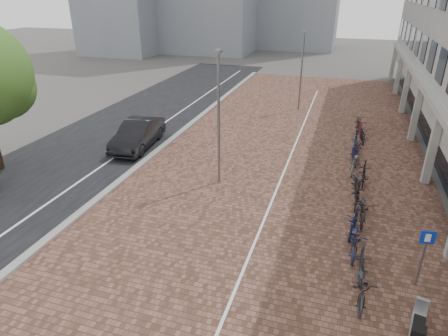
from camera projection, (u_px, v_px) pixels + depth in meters
ground at (167, 281)px, 12.31m from camera, size 140.00×140.00×0.00m
plaza_brick at (289, 151)px, 22.12m from camera, size 14.50×42.00×0.04m
street_asphalt at (120, 131)px, 25.15m from camera, size 8.00×50.00×0.03m
curb at (175, 137)px, 24.05m from camera, size 0.35×42.00×0.14m
lane_line at (148, 134)px, 24.59m from camera, size 0.12×44.00×0.00m
parking_line at (293, 151)px, 22.06m from camera, size 0.10×30.00×0.00m
car_dark at (138, 134)px, 22.37m from camera, size 2.11×4.89×1.57m
scooter_front at (418, 326)px, 9.99m from camera, size 0.77×1.57×1.04m
parking_sign at (424, 251)px, 11.53m from camera, size 0.43×0.12×2.05m
lamp_near at (219, 122)px, 17.27m from camera, size 0.12×0.12×6.10m
lamp_far at (301, 72)px, 28.46m from camera, size 0.12×0.12×5.68m
bike_row at (359, 173)px, 18.33m from camera, size 1.30×18.08×1.05m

